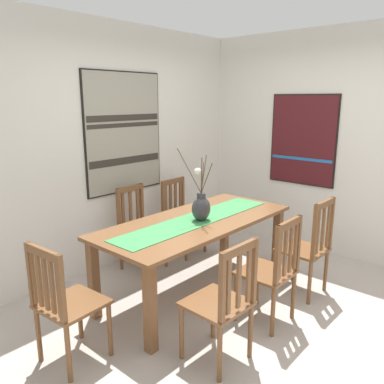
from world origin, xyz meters
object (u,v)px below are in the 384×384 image
(chair_4, at_px, (139,227))
(chair_5, at_px, (64,302))
(chair_2, at_px, (181,215))
(painting_on_side_wall, at_px, (303,140))
(centerpiece_vase, at_px, (201,207))
(chair_3, at_px, (308,247))
(dining_table, at_px, (196,230))
(chair_0, at_px, (272,269))
(chair_1, at_px, (223,301))
(painting_on_back_wall, at_px, (124,133))

(chair_4, height_order, chair_5, chair_4)
(chair_2, distance_m, painting_on_side_wall, 1.79)
(centerpiece_vase, relative_size, chair_3, 0.72)
(chair_2, distance_m, chair_4, 0.65)
(chair_3, distance_m, chair_4, 1.83)
(dining_table, xyz_separation_m, chair_0, (0.01, -0.83, -0.16))
(chair_5, bearing_deg, chair_1, -47.52)
(chair_1, relative_size, painting_on_side_wall, 0.85)
(chair_4, xyz_separation_m, painting_on_side_wall, (1.84, -1.01, 0.90))
(chair_2, bearing_deg, dining_table, -128.75)
(chair_5, xyz_separation_m, painting_on_back_wall, (1.53, 1.18, 1.02))
(chair_0, relative_size, chair_3, 0.97)
(dining_table, xyz_separation_m, centerpiece_vase, (0.01, -0.05, 0.24))
(chair_1, height_order, chair_4, chair_1)
(chair_2, xyz_separation_m, chair_3, (0.03, -1.67, 0.01))
(chair_1, bearing_deg, chair_3, 0.11)
(chair_4, bearing_deg, painting_on_back_wall, 75.63)
(centerpiece_vase, height_order, painting_on_back_wall, painting_on_back_wall)
(chair_3, bearing_deg, painting_on_back_wall, 106.67)
(chair_4, bearing_deg, painting_on_side_wall, -28.83)
(painting_on_back_wall, bearing_deg, dining_table, -94.67)
(painting_on_back_wall, bearing_deg, chair_0, -92.31)
(painting_on_side_wall, bearing_deg, centerpiece_vase, 176.99)
(painting_on_side_wall, bearing_deg, dining_table, 175.44)
(chair_0, xyz_separation_m, chair_1, (-0.69, -0.00, -0.01))
(painting_on_side_wall, bearing_deg, chair_1, -164.83)
(painting_on_back_wall, distance_m, painting_on_side_wall, 2.20)
(chair_1, xyz_separation_m, chair_5, (-0.76, 0.83, 0.01))
(painting_on_side_wall, bearing_deg, painting_on_back_wall, 143.22)
(chair_0, height_order, painting_on_back_wall, painting_on_back_wall)
(chair_0, distance_m, chair_1, 0.69)
(dining_table, relative_size, chair_0, 2.16)
(chair_5, relative_size, painting_on_back_wall, 0.70)
(dining_table, xyz_separation_m, chair_5, (-1.44, -0.01, -0.16))
(dining_table, relative_size, chair_3, 2.10)
(centerpiece_vase, relative_size, painting_on_side_wall, 0.63)
(dining_table, height_order, centerpiece_vase, centerpiece_vase)
(chair_1, bearing_deg, chair_4, 67.79)
(chair_0, bearing_deg, chair_1, -179.87)
(dining_table, relative_size, chair_2, 2.22)
(chair_5, bearing_deg, dining_table, 0.29)
(chair_0, height_order, chair_1, chair_0)
(chair_1, height_order, chair_2, chair_1)
(dining_table, xyz_separation_m, chair_1, (-0.68, -0.84, -0.17))
(chair_2, xyz_separation_m, painting_on_back_wall, (-0.57, 0.34, 1.03))
(chair_1, distance_m, chair_3, 1.37)
(dining_table, distance_m, painting_on_back_wall, 1.45)
(chair_4, bearing_deg, chair_0, -90.10)
(chair_2, distance_m, chair_3, 1.67)
(chair_2, distance_m, chair_5, 2.27)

